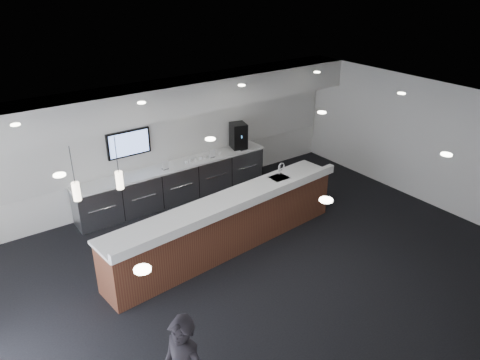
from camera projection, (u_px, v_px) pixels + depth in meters
ground at (266, 270)px, 9.13m from camera, size 10.00×10.00×0.00m
ceiling at (271, 123)px, 7.85m from camera, size 10.00×8.00×0.02m
back_wall at (166, 140)px, 11.44m from camera, size 10.00×0.02×3.00m
right_wall at (432, 145)px, 11.13m from camera, size 0.02×8.00×3.00m
soffit_bulkhead at (172, 98)px, 10.61m from camera, size 10.00×0.90×0.70m
alcove_panel at (166, 136)px, 11.37m from camera, size 9.80×0.06×1.40m
back_credenza at (176, 182)px, 11.61m from camera, size 5.06×0.66×0.95m
wall_tv at (129, 143)px, 10.78m from camera, size 1.05×0.08×0.62m
pendant_left at (122, 182)px, 7.50m from camera, size 0.12×0.12×0.30m
pendant_right at (78, 194)px, 7.13m from camera, size 0.12×0.12×0.30m
ceiling_can_lights at (271, 125)px, 7.87m from camera, size 7.00×5.00×0.02m
service_counter at (228, 224)px, 9.59m from camera, size 5.57×1.39×1.49m
coffee_machine at (238, 136)px, 12.32m from camera, size 0.48×0.55×0.67m
info_sign_left at (166, 165)px, 11.11m from camera, size 0.17×0.04×0.23m
info_sign_right at (212, 154)px, 11.79m from camera, size 0.16×0.02×0.21m
cup_0 at (219, 153)px, 11.97m from camera, size 0.09×0.09×0.09m
cup_1 at (215, 155)px, 11.90m from camera, size 0.13×0.13×0.09m
cup_2 at (210, 156)px, 11.82m from camera, size 0.11×0.11×0.09m
cup_3 at (206, 157)px, 11.75m from camera, size 0.12×0.12×0.09m
cup_4 at (201, 158)px, 11.68m from camera, size 0.13×0.13×0.09m
cup_5 at (196, 159)px, 11.60m from camera, size 0.10×0.10×0.09m
cup_6 at (191, 161)px, 11.53m from camera, size 0.13×0.13×0.09m
cup_7 at (186, 162)px, 11.46m from camera, size 0.11×0.11×0.09m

